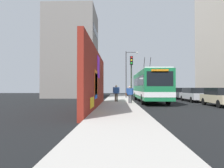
# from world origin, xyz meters

# --- Properties ---
(ground_plane) EXTENTS (80.00, 80.00, 0.00)m
(ground_plane) POSITION_xyz_m (0.00, 0.00, 0.00)
(ground_plane) COLOR black
(sidewalk_slab) EXTENTS (48.00, 3.20, 0.15)m
(sidewalk_slab) POSITION_xyz_m (0.00, 1.60, 0.07)
(sidewalk_slab) COLOR #ADA8A0
(sidewalk_slab) RESTS_ON ground_plane
(graffiti_wall) EXTENTS (12.72, 0.32, 4.35)m
(graffiti_wall) POSITION_xyz_m (-4.65, 3.35, 2.18)
(graffiti_wall) COLOR maroon
(graffiti_wall) RESTS_ON ground_plane
(building_far_left) EXTENTS (8.07, 7.80, 14.29)m
(building_far_left) POSITION_xyz_m (13.20, 9.20, 7.15)
(building_far_left) COLOR gray
(building_far_left) RESTS_ON ground_plane
(city_bus) EXTENTS (11.37, 2.61, 5.12)m
(city_bus) POSITION_xyz_m (2.38, -1.80, 1.85)
(city_bus) COLOR #19723F
(city_bus) RESTS_ON ground_plane
(parked_car_champagne) EXTENTS (4.24, 1.75, 1.58)m
(parked_car_champagne) POSITION_xyz_m (-2.57, -7.00, 0.83)
(parked_car_champagne) COLOR #C6B793
(parked_car_champagne) RESTS_ON ground_plane
(parked_car_silver) EXTENTS (4.93, 1.90, 1.58)m
(parked_car_silver) POSITION_xyz_m (3.26, -7.00, 0.84)
(parked_car_silver) COLOR #B7B7BC
(parked_car_silver) RESTS_ON ground_plane
(parked_car_dark_gray) EXTENTS (4.81, 1.85, 1.58)m
(parked_car_dark_gray) POSITION_xyz_m (9.01, -7.00, 0.84)
(parked_car_dark_gray) COLOR #38383D
(parked_car_dark_gray) RESTS_ON ground_plane
(parked_car_navy) EXTENTS (4.70, 1.81, 1.58)m
(parked_car_navy) POSITION_xyz_m (14.60, -7.00, 0.84)
(parked_car_navy) COLOR navy
(parked_car_navy) RESTS_ON ground_plane
(pedestrian_midblock) EXTENTS (0.23, 0.68, 1.70)m
(pedestrian_midblock) POSITION_xyz_m (1.10, 1.83, 1.15)
(pedestrian_midblock) COLOR #3F3326
(pedestrian_midblock) RESTS_ON sidewalk_slab
(pedestrian_at_curb) EXTENTS (0.22, 0.72, 1.59)m
(pedestrian_at_curb) POSITION_xyz_m (-1.29, 0.56, 1.07)
(pedestrian_at_curb) COLOR #595960
(pedestrian_at_curb) RESTS_ON sidewalk_slab
(traffic_light) EXTENTS (0.49, 0.28, 4.51)m
(traffic_light) POSITION_xyz_m (-0.38, 0.35, 3.17)
(traffic_light) COLOR #2D382D
(traffic_light) RESTS_ON sidewalk_slab
(street_lamp) EXTENTS (0.44, 1.85, 6.81)m
(street_lamp) POSITION_xyz_m (9.73, 0.25, 4.06)
(street_lamp) COLOR #4C4C51
(street_lamp) RESTS_ON sidewalk_slab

